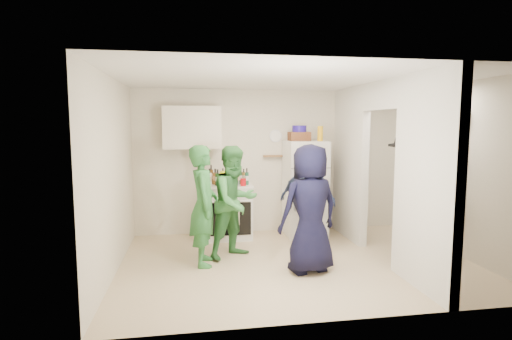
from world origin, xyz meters
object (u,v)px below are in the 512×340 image
(fridge, at_px, (305,188))
(person_denim, at_px, (307,200))
(person_nook, at_px, (410,192))
(person_green_center, at_px, (235,202))
(wicker_basket, at_px, (299,136))
(person_green_left, at_px, (204,205))
(stove, at_px, (229,211))
(person_navy, at_px, (310,209))
(blue_bowl, at_px, (299,129))
(yellow_cup_stack_top, at_px, (320,134))

(fridge, height_order, person_denim, fridge)
(person_nook, bearing_deg, person_green_center, -83.02)
(wicker_basket, relative_size, person_green_left, 0.22)
(stove, bearing_deg, person_navy, -63.20)
(fridge, bearing_deg, person_green_center, -143.54)
(stove, bearing_deg, person_denim, -35.53)
(fridge, relative_size, blue_bowl, 6.77)
(person_nook, bearing_deg, person_green_left, -77.32)
(yellow_cup_stack_top, relative_size, person_denim, 0.17)
(yellow_cup_stack_top, bearing_deg, person_denim, -121.29)
(blue_bowl, relative_size, person_navy, 0.14)
(blue_bowl, bearing_deg, wicker_basket, 0.00)
(yellow_cup_stack_top, bearing_deg, wicker_basket, 154.89)
(wicker_basket, bearing_deg, fridge, -26.57)
(person_green_left, bearing_deg, wicker_basket, -50.18)
(blue_bowl, bearing_deg, stove, -179.05)
(fridge, bearing_deg, person_denim, -103.73)
(stove, distance_m, person_navy, 1.99)
(person_green_center, bearing_deg, stove, 55.51)
(stove, xyz_separation_m, wicker_basket, (1.21, 0.02, 1.25))
(wicker_basket, bearing_deg, person_green_left, -142.67)
(wicker_basket, xyz_separation_m, person_denim, (-0.09, -0.82, -0.95))
(stove, distance_m, fridge, 1.36)
(blue_bowl, height_order, person_denim, blue_bowl)
(wicker_basket, height_order, yellow_cup_stack_top, yellow_cup_stack_top)
(wicker_basket, bearing_deg, person_nook, -44.67)
(person_green_left, distance_m, person_denim, 1.64)
(person_denim, bearing_deg, person_green_center, -133.02)
(stove, height_order, person_navy, person_navy)
(stove, bearing_deg, yellow_cup_stack_top, -4.85)
(fridge, distance_m, blue_bowl, 1.02)
(wicker_basket, height_order, blue_bowl, blue_bowl)
(stove, relative_size, person_navy, 0.55)
(person_green_center, xyz_separation_m, person_nook, (2.53, -0.28, 0.12))
(person_green_left, relative_size, person_green_center, 1.02)
(yellow_cup_stack_top, bearing_deg, stove, 175.15)
(stove, height_order, person_green_center, person_green_center)
(stove, bearing_deg, person_green_left, -109.89)
(blue_bowl, xyz_separation_m, person_navy, (-0.33, -1.76, -1.00))
(fridge, relative_size, wicker_basket, 4.64)
(person_nook, bearing_deg, blue_bowl, -121.33)
(wicker_basket, bearing_deg, person_navy, -100.73)
(fridge, bearing_deg, stove, 178.69)
(person_green_left, xyz_separation_m, person_navy, (1.33, -0.49, 0.01))
(stove, relative_size, person_denim, 0.60)
(stove, relative_size, fridge, 0.56)
(wicker_basket, distance_m, person_green_center, 1.82)
(person_nook, bearing_deg, wicker_basket, -121.33)
(person_denim, bearing_deg, person_green_left, -127.19)
(person_green_center, bearing_deg, person_nook, -40.75)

